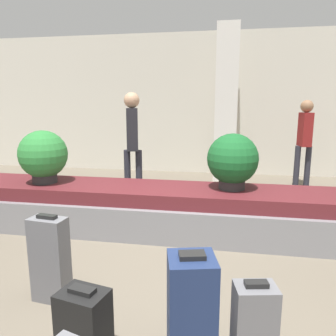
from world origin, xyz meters
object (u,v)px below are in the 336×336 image
at_px(suitcase_7, 50,259).
at_px(traveler_1, 132,136).
at_px(pillar, 226,105).
at_px(potted_plant_2, 43,156).
at_px(suitcase_5, 191,311).
at_px(potted_plant_0, 233,161).
at_px(traveler_0, 305,136).
at_px(suitcase_0, 254,330).
at_px(suitcase_3, 84,326).

bearing_deg(suitcase_7, traveler_1, 99.05).
xyz_separation_m(pillar, potted_plant_2, (-2.35, -3.14, -0.66)).
distance_m(suitcase_5, potted_plant_0, 2.31).
distance_m(pillar, potted_plant_2, 3.98).
distance_m(pillar, traveler_0, 1.67).
bearing_deg(suitcase_0, suitcase_3, 173.50).
bearing_deg(traveler_1, suitcase_3, -4.45).
relative_size(suitcase_0, suitcase_3, 1.19).
xyz_separation_m(suitcase_0, suitcase_3, (-1.04, -0.09, -0.05)).
distance_m(suitcase_7, traveler_0, 5.29).
distance_m(pillar, suitcase_5, 5.40).
bearing_deg(potted_plant_0, suitcase_7, -130.43).
relative_size(suitcase_3, potted_plant_2, 0.73).
distance_m(potted_plant_2, traveler_1, 1.54).
distance_m(suitcase_7, potted_plant_2, 1.99).
bearing_deg(suitcase_0, suitcase_5, 167.78).
bearing_deg(suitcase_0, traveler_1, 105.54).
distance_m(potted_plant_0, potted_plant_2, 2.46).
height_order(pillar, suitcase_7, pillar).
bearing_deg(suitcase_5, suitcase_0, -14.43).
bearing_deg(traveler_1, potted_plant_2, -49.64).
bearing_deg(potted_plant_2, traveler_1, 55.86).
xyz_separation_m(suitcase_0, potted_plant_0, (-0.12, 2.23, 0.64)).
distance_m(traveler_0, traveler_1, 3.36).
xyz_separation_m(suitcase_7, potted_plant_2, (-0.98, 1.63, 0.58)).
bearing_deg(pillar, potted_plant_2, -126.78).
distance_m(suitcase_3, potted_plant_0, 2.59).
xyz_separation_m(suitcase_3, traveler_0, (2.33, 4.97, 0.77)).
bearing_deg(potted_plant_2, suitcase_3, -55.15).
relative_size(potted_plant_0, traveler_1, 0.38).
relative_size(traveler_0, traveler_1, 0.94).
bearing_deg(suitcase_7, suitcase_0, -10.41).
height_order(pillar, suitcase_5, pillar).
bearing_deg(potted_plant_2, potted_plant_0, 2.61).
height_order(pillar, suitcase_0, pillar).
bearing_deg(potted_plant_0, suitcase_5, -96.68).
bearing_deg(traveler_1, suitcase_0, 11.49).
bearing_deg(potted_plant_2, pillar, 53.22).
distance_m(suitcase_0, potted_plant_0, 2.32).
relative_size(suitcase_3, traveler_1, 0.28).
xyz_separation_m(suitcase_7, traveler_0, (2.88, 4.39, 0.65)).
bearing_deg(suitcase_0, pillar, 81.07).
relative_size(suitcase_7, traveler_1, 0.41).
height_order(suitcase_0, traveler_1, traveler_1).
bearing_deg(traveler_1, suitcase_7, -13.05).
bearing_deg(potted_plant_2, traveler_0, 35.56).
bearing_deg(traveler_0, suitcase_0, 156.64).
xyz_separation_m(potted_plant_2, traveler_1, (0.86, 1.26, 0.15)).
xyz_separation_m(suitcase_5, potted_plant_2, (-2.20, 2.11, 0.58)).
distance_m(pillar, suitcase_7, 5.11).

